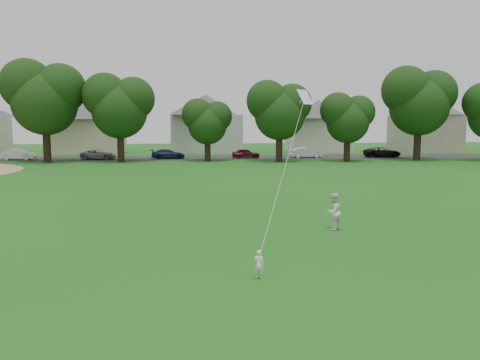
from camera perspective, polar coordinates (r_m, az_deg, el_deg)
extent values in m
plane|color=#195914|center=(14.76, 1.18, -9.86)|extent=(160.00, 160.00, 0.00)
cube|color=#2D2D30|center=(56.21, -3.82, 2.71)|extent=(90.00, 7.00, 0.01)
imported|color=white|center=(13.09, 2.32, -10.23)|extent=(0.34, 0.28, 0.82)
imported|color=white|center=(19.04, 11.32, -3.82)|extent=(0.92, 0.88, 1.49)
plane|color=white|center=(23.61, 7.95, 10.00)|extent=(1.02, 0.92, 0.73)
cylinder|color=white|center=(18.06, 5.95, 3.10)|extent=(0.01, 0.01, 12.25)
cylinder|color=black|center=(54.17, -22.50, 4.26)|extent=(0.80, 0.80, 4.23)
cylinder|color=black|center=(52.16, -14.34, 4.19)|extent=(0.76, 0.76, 3.68)
cylinder|color=black|center=(51.62, -3.97, 3.79)|extent=(0.67, 0.67, 2.66)
cylinder|color=black|center=(50.99, 4.80, 4.16)|extent=(0.73, 0.73, 3.40)
cylinder|color=black|center=(52.46, 12.91, 3.82)|extent=(0.69, 0.69, 2.90)
cylinder|color=black|center=(56.38, 20.80, 4.34)|extent=(0.79, 0.79, 4.06)
imported|color=white|center=(58.62, -25.39, 2.83)|extent=(3.73, 1.38, 1.22)
imported|color=gray|center=(56.24, -16.85, 3.00)|extent=(4.19, 2.25, 1.12)
imported|color=#131C3C|center=(55.23, -8.76, 3.16)|extent=(3.92, 1.70, 1.12)
imported|color=#50101A|center=(55.47, 0.72, 3.26)|extent=(3.35, 1.44, 1.13)
imported|color=white|center=(56.73, 8.09, 3.34)|extent=(3.86, 1.40, 1.26)
imported|color=black|center=(59.66, 16.94, 3.27)|extent=(4.45, 2.12, 1.23)
cube|color=beige|center=(67.59, -17.85, 5.10)|extent=(9.02, 6.73, 4.66)
pyramid|color=#4E4B50|center=(67.62, -18.01, 9.24)|extent=(13.01, 13.01, 2.56)
cube|color=silver|center=(66.06, -4.11, 5.63)|extent=(9.68, 6.34, 5.22)
pyramid|color=#4E4B50|center=(66.15, -4.15, 10.38)|extent=(13.97, 13.97, 2.87)
cube|color=beige|center=(68.37, 9.49, 5.41)|extent=(8.52, 6.52, 4.77)
pyramid|color=#4E4B50|center=(68.41, 9.57, 9.60)|extent=(12.29, 12.29, 2.62)
cube|color=#ACA18E|center=(74.12, 21.58, 5.34)|extent=(8.39, 7.48, 5.29)
pyramid|color=#4E4B50|center=(74.21, 21.78, 9.63)|extent=(12.10, 12.10, 2.91)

